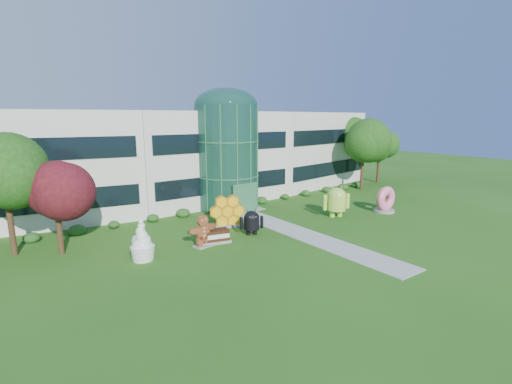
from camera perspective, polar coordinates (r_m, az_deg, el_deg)
ground at (r=27.74m, az=8.88°, el=-7.06°), size 140.00×140.00×0.00m
building at (r=41.22m, az=-8.91°, el=5.62°), size 46.00×15.00×9.30m
atrium at (r=35.99m, az=-4.51°, el=5.29°), size 6.00×6.00×9.80m
walkway at (r=29.11m, az=6.09°, el=-6.05°), size 2.40×20.00×0.04m
tree_red at (r=26.81m, az=-28.28°, el=-2.30°), size 4.00×4.00×6.00m
trees_backdrop at (r=36.92m, az=-5.31°, el=4.34°), size 52.00×8.00×8.40m
android_green at (r=33.63m, az=12.27°, el=-1.16°), size 3.16×2.58×3.10m
android_black at (r=27.96m, az=-0.69°, el=-4.45°), size 2.26×1.95×2.16m
donut at (r=36.62m, az=19.20°, el=-1.02°), size 2.38×1.15×2.47m
gingerbread at (r=25.67m, az=-8.18°, el=-5.88°), size 2.61×1.38×2.29m
ice_cream_sandwich at (r=26.54m, az=-6.35°, el=-6.77°), size 2.31×1.52×0.95m
honeycomb at (r=30.06m, az=-4.47°, el=-3.16°), size 3.18×2.02×2.35m
froyo at (r=24.06m, az=-17.14°, el=-6.94°), size 2.03×2.03×2.72m
cupcake at (r=25.58m, az=-17.43°, el=-7.51°), size 1.12×1.12×1.33m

